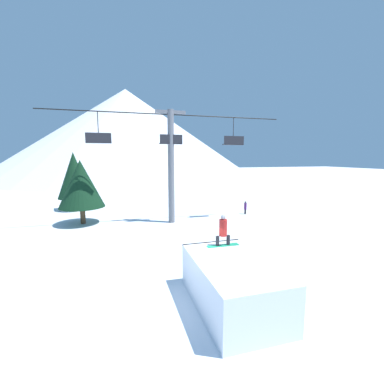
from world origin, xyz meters
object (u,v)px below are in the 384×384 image
at_px(pine_tree_near, 81,184).
at_px(distant_skier, 245,207).
at_px(snowboarder, 223,231).
at_px(snow_ramp, 232,284).

height_order(pine_tree_near, distant_skier, pine_tree_near).
bearing_deg(pine_tree_near, snowboarder, -60.76).
bearing_deg(snow_ramp, pine_tree_near, 115.45).
xyz_separation_m(snow_ramp, pine_tree_near, (-6.67, 14.02, 2.39)).
relative_size(snow_ramp, pine_tree_near, 0.86).
bearing_deg(snowboarder, snow_ramp, -100.44).
xyz_separation_m(snowboarder, pine_tree_near, (-6.96, 12.44, 0.89)).
xyz_separation_m(snow_ramp, distant_skier, (7.64, 13.50, -0.18)).
bearing_deg(distant_skier, snow_ramp, -119.51).
height_order(snow_ramp, distant_skier, snow_ramp).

